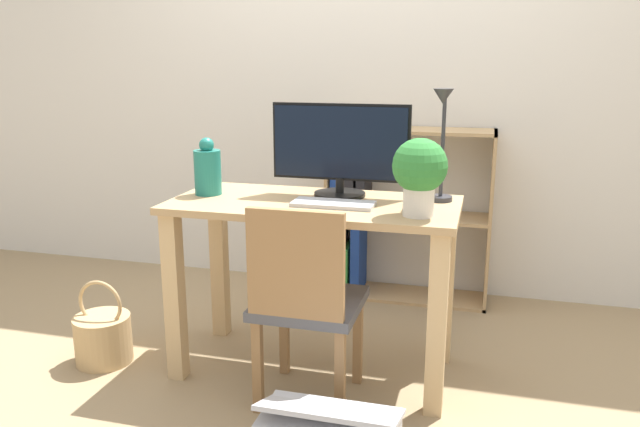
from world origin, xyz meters
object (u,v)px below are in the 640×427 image
(monitor, at_px, (340,147))
(bookshelf, at_px, (376,215))
(potted_plant, at_px, (420,171))
(basket, at_px, (103,337))
(vase, at_px, (208,170))
(desk_lamp, at_px, (442,134))
(chair, at_px, (305,299))
(keyboard, at_px, (333,204))

(monitor, xyz_separation_m, bookshelf, (0.02, 0.83, -0.50))
(potted_plant, bearing_deg, basket, -177.58)
(vase, bearing_deg, potted_plant, -9.01)
(desk_lamp, bearing_deg, bookshelf, 115.38)
(potted_plant, bearing_deg, bookshelf, 107.76)
(bookshelf, xyz_separation_m, basket, (-1.03, -1.15, -0.36))
(monitor, height_order, vase, monitor)
(potted_plant, height_order, chair, potted_plant)
(vase, xyz_separation_m, potted_plant, (0.93, -0.15, 0.06))
(monitor, relative_size, basket, 1.54)
(vase, height_order, potted_plant, potted_plant)
(bookshelf, bearing_deg, desk_lamp, -64.62)
(desk_lamp, xyz_separation_m, bookshelf, (-0.41, 0.87, -0.57))
(potted_plant, relative_size, basket, 0.76)
(vase, bearing_deg, desk_lamp, 4.65)
(keyboard, bearing_deg, bookshelf, 90.10)
(basket, bearing_deg, bookshelf, 48.17)
(vase, bearing_deg, bookshelf, 58.53)
(chair, bearing_deg, basket, 175.16)
(monitor, distance_m, desk_lamp, 0.43)
(vase, bearing_deg, chair, -30.55)
(keyboard, bearing_deg, potted_plant, -12.29)
(chair, distance_m, bookshelf, 1.26)
(bookshelf, bearing_deg, keyboard, -89.90)
(keyboard, xyz_separation_m, desk_lamp, (0.41, 0.15, 0.28))
(monitor, bearing_deg, desk_lamp, -4.65)
(desk_lamp, distance_m, basket, 1.74)
(monitor, distance_m, chair, 0.68)
(keyboard, bearing_deg, chair, -101.32)
(potted_plant, bearing_deg, monitor, 144.35)
(keyboard, relative_size, bookshelf, 0.34)
(monitor, distance_m, vase, 0.58)
(monitor, relative_size, vase, 2.39)
(chair, distance_m, basket, 1.04)
(potted_plant, height_order, bookshelf, potted_plant)
(keyboard, distance_m, desk_lamp, 0.52)
(monitor, distance_m, potted_plant, 0.45)
(keyboard, distance_m, basket, 1.23)
(vase, relative_size, desk_lamp, 0.53)
(desk_lamp, xyz_separation_m, basket, (-1.44, -0.29, -0.93))
(keyboard, xyz_separation_m, potted_plant, (0.35, -0.08, 0.16))
(keyboard, relative_size, desk_lamp, 0.71)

